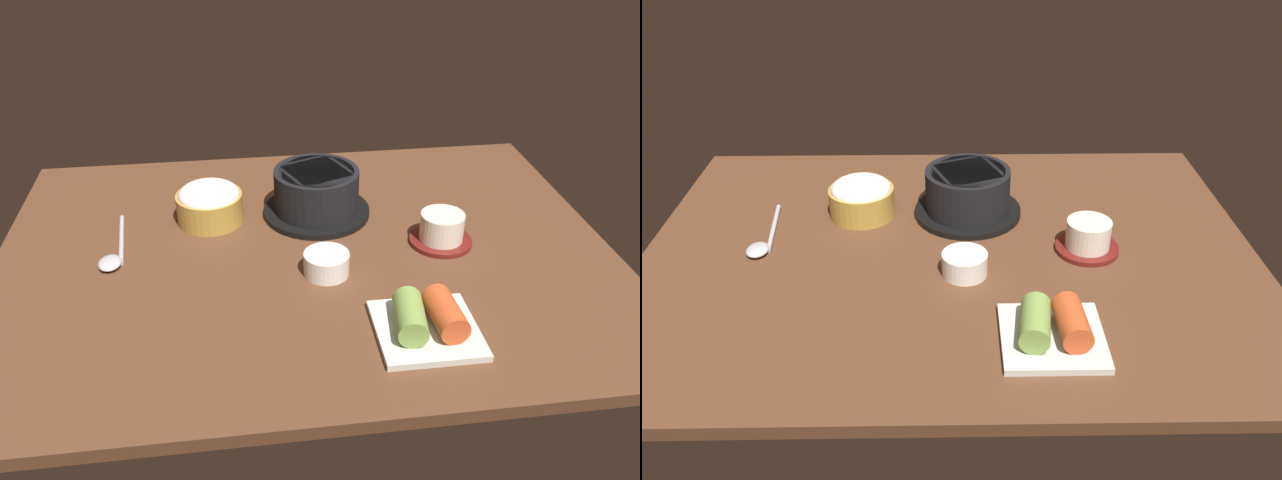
# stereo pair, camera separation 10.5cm
# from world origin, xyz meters

# --- Properties ---
(dining_table) EXTENTS (1.00, 0.76, 0.02)m
(dining_table) POSITION_xyz_m (0.00, 0.00, 0.01)
(dining_table) COLOR #56331E
(dining_table) RESTS_ON ground
(stone_pot) EXTENTS (0.19, 0.19, 0.09)m
(stone_pot) POSITION_xyz_m (0.03, 0.12, 0.06)
(stone_pot) COLOR black
(stone_pot) RESTS_ON dining_table
(rice_bowl) EXTENTS (0.12, 0.12, 0.07)m
(rice_bowl) POSITION_xyz_m (-0.16, 0.12, 0.06)
(rice_bowl) COLOR #B78C38
(rice_bowl) RESTS_ON dining_table
(tea_cup_with_saucer) EXTENTS (0.10, 0.10, 0.05)m
(tea_cup_with_saucer) POSITION_xyz_m (0.22, -0.01, 0.05)
(tea_cup_with_saucer) COLOR maroon
(tea_cup_with_saucer) RESTS_ON dining_table
(banchan_cup_center) EXTENTS (0.07, 0.07, 0.04)m
(banchan_cup_center) POSITION_xyz_m (0.02, -0.07, 0.04)
(banchan_cup_center) COLOR white
(banchan_cup_center) RESTS_ON dining_table
(kimchi_plate) EXTENTS (0.14, 0.14, 0.05)m
(kimchi_plate) POSITION_xyz_m (0.14, -0.23, 0.04)
(kimchi_plate) COLOR silver
(kimchi_plate) RESTS_ON dining_table
(spoon) EXTENTS (0.04, 0.18, 0.01)m
(spoon) POSITION_xyz_m (-0.31, 0.02, 0.03)
(spoon) COLOR #B7B7BC
(spoon) RESTS_ON dining_table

